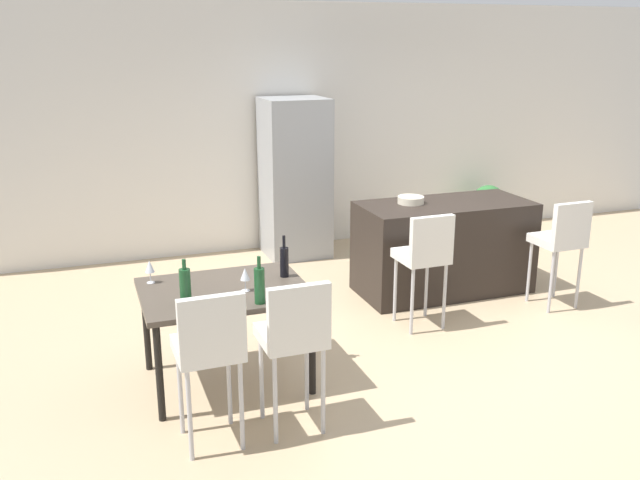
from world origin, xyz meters
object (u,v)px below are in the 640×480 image
object	(u,v)px
bar_chair_middle	(562,237)
wine_glass_middle	(245,275)
dining_table	(225,298)
wine_bottle_left	(259,285)
wine_bottle_right	(185,286)
wine_glass_far	(150,267)
wine_bottle_end	(284,261)
fruit_bowl	(411,200)
dining_chair_near	(210,345)
bar_chair_left	(425,253)
refrigerator	(295,178)
dining_chair_far	(294,332)
kitchen_island	(443,247)
potted_plant	(488,205)

from	to	relation	value
bar_chair_middle	wine_glass_middle	distance (m)	3.19
dining_table	wine_glass_middle	xyz separation A→B (m)	(0.13, -0.10, 0.20)
bar_chair_middle	wine_bottle_left	bearing A→B (deg)	-166.35
wine_bottle_right	wine_glass_far	distance (m)	0.55
wine_bottle_end	fruit_bowl	distance (m)	2.02
dining_chair_near	dining_table	bearing A→B (deg)	71.89
bar_chair_left	wine_glass_middle	distance (m)	1.79
wine_bottle_right	refrigerator	xyz separation A→B (m)	(1.76, 3.08, 0.05)
wine_bottle_right	wine_glass_middle	xyz separation A→B (m)	(0.44, 0.12, -0.01)
wine_bottle_right	wine_glass_far	xyz separation A→B (m)	(-0.18, 0.52, -0.01)
bar_chair_left	wine_glass_middle	size ratio (longest dim) A/B	6.03
dining_chair_far	kitchen_island	bearing A→B (deg)	41.92
bar_chair_middle	dining_chair_near	world-z (taller)	same
wine_glass_far	refrigerator	size ratio (longest dim) A/B	0.09
bar_chair_left	wine_glass_far	world-z (taller)	bar_chair_left
wine_glass_middle	wine_glass_far	distance (m)	0.74
kitchen_island	bar_chair_left	distance (m)	1.03
dining_chair_near	wine_bottle_right	xyz separation A→B (m)	(-0.04, 0.60, 0.17)
dining_table	dining_chair_far	xyz separation A→B (m)	(0.27, -0.82, 0.03)
dining_chair_far	refrigerator	world-z (taller)	refrigerator
bar_chair_left	wine_bottle_end	xyz separation A→B (m)	(-1.36, -0.29, 0.16)
dining_chair_near	wine_bottle_end	bearing A→B (deg)	50.68
bar_chair_left	bar_chair_middle	distance (m)	1.44
refrigerator	fruit_bowl	size ratio (longest dim) A/B	7.09
potted_plant	dining_table	bearing A→B (deg)	-145.22
fruit_bowl	dining_chair_near	bearing A→B (deg)	-139.20
kitchen_island	dining_table	world-z (taller)	kitchen_island
wine_glass_middle	potted_plant	xyz separation A→B (m)	(3.98, 2.95, -0.48)
kitchen_island	dining_chair_far	xyz separation A→B (m)	(-2.21, -1.99, 0.24)
bar_chair_middle	wine_bottle_end	xyz separation A→B (m)	(-2.80, -0.29, 0.16)
fruit_bowl	wine_bottle_right	bearing A→B (deg)	-148.90
refrigerator	wine_glass_middle	bearing A→B (deg)	-114.03
wine_glass_far	refrigerator	distance (m)	3.22
wine_bottle_left	wine_glass_far	world-z (taller)	wine_bottle_left
refrigerator	fruit_bowl	xyz separation A→B (m)	(0.69, -1.60, 0.04)
wine_bottle_end	dining_chair_near	bearing A→B (deg)	-129.32
dining_chair_far	potted_plant	xyz separation A→B (m)	(3.84, 3.67, -0.31)
potted_plant	fruit_bowl	bearing A→B (deg)	-141.02
potted_plant	refrigerator	bearing A→B (deg)	179.78
bar_chair_middle	potted_plant	xyz separation A→B (m)	(0.83, 2.46, -0.31)
dining_table	bar_chair_left	bearing A→B (deg)	12.07
potted_plant	dining_chair_near	bearing A→B (deg)	-140.01
dining_chair_near	wine_glass_far	distance (m)	1.15
bar_chair_middle	dining_table	distance (m)	3.31
bar_chair_middle	fruit_bowl	bearing A→B (deg)	142.84
dining_table	wine_glass_far	distance (m)	0.61
dining_chair_far	refrigerator	bearing A→B (deg)	72.14
bar_chair_middle	wine_bottle_end	distance (m)	2.82
wine_bottle_end	wine_glass_far	size ratio (longest dim) A/B	1.86
wine_bottle_left	refrigerator	distance (m)	3.47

